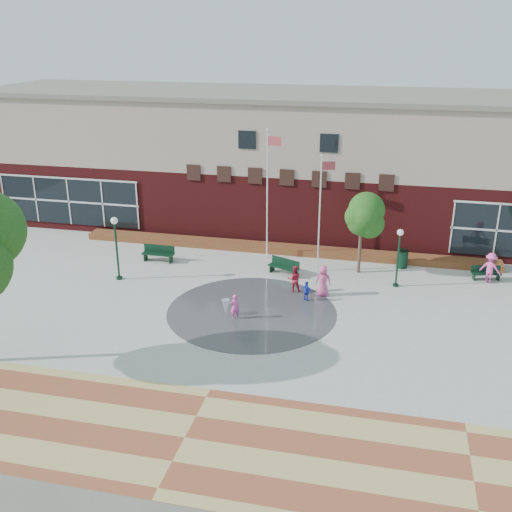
% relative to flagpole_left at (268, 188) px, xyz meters
% --- Properties ---
extents(ground, '(120.00, 120.00, 0.00)m').
position_rel_flagpole_left_xyz_m(ground, '(0.74, -10.35, -4.39)').
color(ground, '#666056').
rests_on(ground, ground).
extents(plaza_concrete, '(46.00, 18.00, 0.01)m').
position_rel_flagpole_left_xyz_m(plaza_concrete, '(0.74, -6.35, -4.39)').
color(plaza_concrete, '#A8A8A0').
rests_on(plaza_concrete, ground).
extents(paver_band, '(46.00, 6.00, 0.01)m').
position_rel_flagpole_left_xyz_m(paver_band, '(0.74, -17.35, -4.39)').
color(paver_band, brown).
rests_on(paver_band, ground).
extents(splash_pad, '(8.40, 8.40, 0.01)m').
position_rel_flagpole_left_xyz_m(splash_pad, '(0.74, -7.35, -4.39)').
color(splash_pad, '#383A3D').
rests_on(splash_pad, ground).
extents(library_building, '(44.40, 10.40, 9.20)m').
position_rel_flagpole_left_xyz_m(library_building, '(0.74, 7.13, 0.25)').
color(library_building, '#591315').
rests_on(library_building, ground).
extents(flower_bed, '(26.00, 1.20, 0.40)m').
position_rel_flagpole_left_xyz_m(flower_bed, '(0.74, 1.25, -4.39)').
color(flower_bed, '#A8161D').
rests_on(flower_bed, ground).
extents(flagpole_left, '(0.91, 0.27, 7.89)m').
position_rel_flagpole_left_xyz_m(flagpole_left, '(0.00, 0.00, 0.00)').
color(flagpole_left, white).
rests_on(flagpole_left, ground).
extents(flagpole_right, '(0.79, 0.35, 6.80)m').
position_rel_flagpole_left_xyz_m(flagpole_right, '(3.27, -1.31, -0.59)').
color(flagpole_right, white).
rests_on(flagpole_right, ground).
extents(lamp_left, '(0.38, 0.38, 3.64)m').
position_rel_flagpole_left_xyz_m(lamp_left, '(-7.44, -5.02, -2.13)').
color(lamp_left, black).
rests_on(lamp_left, ground).
extents(lamp_right, '(0.35, 0.35, 3.29)m').
position_rel_flagpole_left_xyz_m(lamp_right, '(7.68, -2.57, -2.35)').
color(lamp_right, black).
rests_on(lamp_right, ground).
extents(bench_left, '(1.97, 0.58, 0.98)m').
position_rel_flagpole_left_xyz_m(bench_left, '(-6.30, -1.97, -4.07)').
color(bench_left, black).
rests_on(bench_left, ground).
extents(bench_mid, '(1.91, 1.21, 0.93)m').
position_rel_flagpole_left_xyz_m(bench_mid, '(1.42, -2.33, -4.09)').
color(bench_mid, black).
rests_on(bench_mid, ground).
extents(bench_right, '(1.67, 0.75, 0.81)m').
position_rel_flagpole_left_xyz_m(bench_right, '(12.58, -0.54, -4.13)').
color(bench_right, black).
rests_on(bench_right, ground).
extents(trash_can, '(0.68, 0.68, 1.11)m').
position_rel_flagpole_left_xyz_m(trash_can, '(7.99, 0.28, -3.83)').
color(trash_can, black).
rests_on(trash_can, ground).
extents(tree_mid, '(2.66, 2.66, 4.49)m').
position_rel_flagpole_left_xyz_m(tree_mid, '(5.56, -1.03, -1.12)').
color(tree_mid, '#423025').
rests_on(tree_mid, ground).
extents(water_jet_a, '(0.40, 0.40, 0.78)m').
position_rel_flagpole_left_xyz_m(water_jet_a, '(-0.41, -7.96, -4.39)').
color(water_jet_a, white).
rests_on(water_jet_a, ground).
extents(water_jet_b, '(0.19, 0.19, 0.42)m').
position_rel_flagpole_left_xyz_m(water_jet_b, '(0.08, -7.97, -4.39)').
color(water_jet_b, white).
rests_on(water_jet_b, ground).
extents(child_splash, '(0.56, 0.50, 1.29)m').
position_rel_flagpole_left_xyz_m(child_splash, '(0.13, -8.28, -3.75)').
color(child_splash, '#E451A7').
rests_on(child_splash, ground).
extents(adult_red, '(0.84, 0.73, 1.49)m').
position_rel_flagpole_left_xyz_m(adult_red, '(2.40, -4.52, -3.65)').
color(adult_red, '#B3233A').
rests_on(adult_red, ground).
extents(adult_pink, '(0.93, 0.72, 1.68)m').
position_rel_flagpole_left_xyz_m(adult_pink, '(3.94, -4.65, -3.55)').
color(adult_pink, '#D04B81').
rests_on(adult_pink, ground).
extents(child_blue, '(0.69, 0.56, 1.09)m').
position_rel_flagpole_left_xyz_m(child_blue, '(3.21, -5.51, -3.84)').
color(child_blue, '#2035C0').
rests_on(child_blue, ground).
extents(person_bench, '(1.28, 1.03, 1.73)m').
position_rel_flagpole_left_xyz_m(person_bench, '(12.69, -0.86, -3.53)').
color(person_bench, '#F04CAB').
rests_on(person_bench, ground).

